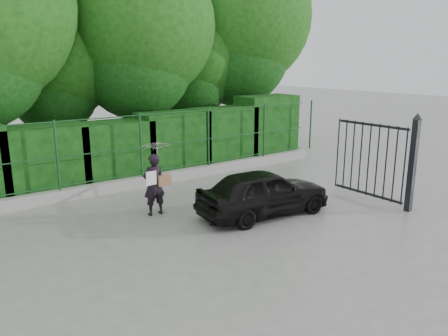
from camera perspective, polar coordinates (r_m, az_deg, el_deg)
ground at (r=8.91m, az=0.03°, el=-9.39°), size 80.00×80.00×0.00m
kerb at (r=12.56m, az=-12.23°, el=-2.01°), size 14.00×0.25×0.30m
fence at (r=12.41m, az=-11.55°, el=2.82°), size 14.13×0.06×1.80m
hedge at (r=13.36m, az=-13.31°, el=2.51°), size 14.20×1.20×2.27m
trees at (r=15.57m, az=-14.26°, el=17.51°), size 17.10×6.15×8.08m
gate at (r=11.36m, az=21.37°, el=1.07°), size 0.22×2.33×2.36m
woman at (r=10.20m, az=-8.80°, el=0.16°), size 0.84×0.86×1.72m
car at (r=10.18m, az=5.22°, el=-3.15°), size 3.32×1.58×1.10m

